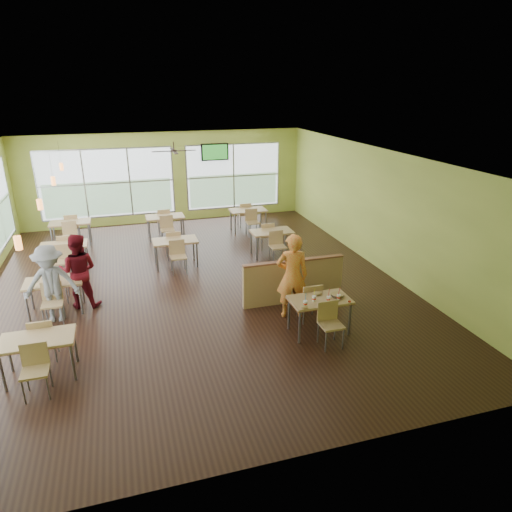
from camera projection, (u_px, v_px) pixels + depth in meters
name	position (u px, v px, depth m)	size (l,w,h in m)	color
room	(193.00, 224.00, 10.93)	(12.00, 12.04, 3.20)	black
window_bays	(84.00, 206.00, 13.01)	(9.24, 10.24, 2.38)	white
main_table	(320.00, 304.00, 9.13)	(1.22, 1.52, 0.87)	tan
half_wall_divider	(293.00, 281.00, 10.46)	(2.40, 0.14, 1.04)	tan
dining_tables	(147.00, 244.00, 12.52)	(6.92, 8.72, 0.87)	tan
pendant_lights	(47.00, 192.00, 10.36)	(0.11, 7.31, 0.86)	#2D2119
ceiling_fan	(174.00, 151.00, 13.13)	(1.25, 1.25, 0.29)	#2D2119
tv_backwall	(215.00, 152.00, 16.39)	(1.00, 0.07, 0.60)	black
man_plaid	(292.00, 276.00, 9.66)	(0.69, 0.45, 1.88)	#EC501A
patron_maroon	(78.00, 271.00, 10.15)	(0.83, 0.65, 1.72)	#5C0C15
patron_grey	(51.00, 284.00, 9.51)	(1.10, 0.63, 1.70)	slate
cup_blue	(305.00, 303.00, 8.76)	(0.09, 0.09, 0.31)	white
cup_yellow	(314.00, 298.00, 8.96)	(0.08, 0.08, 0.31)	white
cup_red_near	(328.00, 299.00, 8.93)	(0.09, 0.09, 0.31)	white
cup_red_far	(339.00, 297.00, 9.02)	(0.08, 0.08, 0.30)	white
food_basket	(337.00, 295.00, 9.16)	(0.27, 0.27, 0.06)	black
ketchup_cup	(350.00, 301.00, 8.95)	(0.05, 0.05, 0.02)	#A41600
wrapper_left	(304.00, 307.00, 8.71)	(0.14, 0.13, 0.04)	tan
wrapper_mid	(317.00, 293.00, 9.27)	(0.20, 0.18, 0.05)	tan
wrapper_right	(334.00, 303.00, 8.85)	(0.15, 0.13, 0.04)	tan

